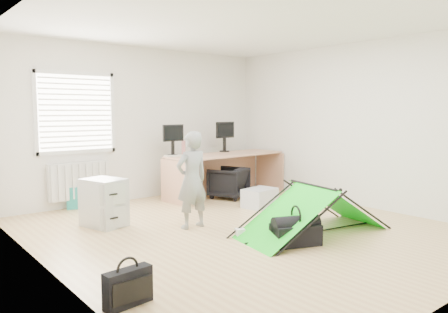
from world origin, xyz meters
TOP-DOWN VIEW (x-y plane):
  - ground at (0.00, 0.00)m, footprint 5.50×5.50m
  - back_wall at (0.00, 2.75)m, footprint 5.00×0.02m
  - window at (-1.20, 2.71)m, footprint 1.20×0.06m
  - radiator at (-1.20, 2.67)m, footprint 1.00×0.12m
  - desk at (1.29, 1.94)m, footprint 2.36×0.87m
  - filing_cabinet at (-1.36, 1.34)m, footprint 0.57×0.66m
  - monitor_left at (0.34, 2.26)m, footprint 0.43×0.12m
  - monitor_right at (1.52, 2.26)m, footprint 0.45×0.13m
  - keyboard at (0.35, 2.13)m, footprint 0.46×0.22m
  - thermos at (0.58, 2.27)m, footprint 0.08×0.08m
  - office_chair at (1.20, 1.76)m, footprint 0.80×0.81m
  - person at (-0.47, 0.50)m, footprint 0.48×0.31m
  - kite at (0.57, -0.70)m, footprint 2.16×1.24m
  - storage_crate at (1.13, 0.86)m, footprint 0.60×0.47m
  - tote_bag at (-1.27, 2.63)m, footprint 0.33×0.23m
  - laptop_bag at (-2.25, -1.13)m, footprint 0.42×0.17m
  - white_box at (-0.27, -0.25)m, footprint 0.14×0.14m
  - duffel_bag at (0.04, -0.90)m, footprint 0.63×0.48m

SIDE VIEW (x-z plane):
  - ground at x=0.00m, z-range 0.00..0.00m
  - white_box at x=-0.27m, z-range 0.00..0.11m
  - duffel_bag at x=0.04m, z-range 0.00..0.25m
  - storage_crate at x=1.13m, z-range 0.00..0.31m
  - laptop_bag at x=-2.25m, z-range 0.00..0.31m
  - tote_bag at x=-1.27m, z-range 0.00..0.36m
  - office_chair at x=1.20m, z-range 0.00..0.56m
  - kite at x=0.57m, z-range 0.00..0.63m
  - filing_cabinet at x=-1.36m, z-range 0.00..0.66m
  - desk at x=1.29m, z-range 0.00..0.79m
  - radiator at x=-1.20m, z-range 0.15..0.75m
  - person at x=-0.47m, z-range 0.00..1.31m
  - keyboard at x=0.35m, z-range 0.79..0.81m
  - thermos at x=0.58m, z-range 0.79..1.04m
  - monitor_left at x=0.34m, z-range 0.79..1.19m
  - monitor_right at x=1.52m, z-range 0.79..1.22m
  - back_wall at x=0.00m, z-range 0.00..2.70m
  - window at x=-1.20m, z-range 0.95..2.15m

